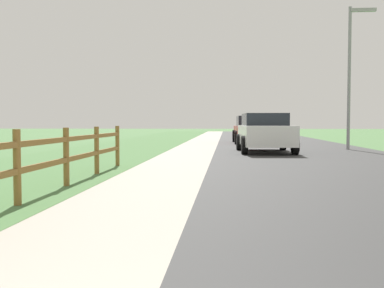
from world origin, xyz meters
TOP-DOWN VIEW (x-y plane):
  - ground_plane at (0.00, 25.00)m, footprint 120.00×120.00m
  - road_asphalt at (3.50, 27.00)m, footprint 7.00×66.00m
  - curb_concrete at (-3.00, 27.00)m, footprint 6.00×66.00m
  - grass_verge at (-4.50, 27.00)m, footprint 5.00×66.00m
  - rail_fence at (-2.52, 5.70)m, footprint 0.11×12.24m
  - parked_suv_white at (2.03, 18.00)m, footprint 2.26×4.39m
  - parked_car_red at (1.91, 26.18)m, footprint 2.14×5.00m
  - street_lamp at (5.97, 20.06)m, footprint 1.17×0.20m

SIDE VIEW (x-z plane):
  - ground_plane at x=0.00m, z-range 0.00..0.00m
  - road_asphalt at x=3.50m, z-range 0.00..0.01m
  - curb_concrete at x=-3.00m, z-range 0.00..0.01m
  - grass_verge at x=-4.50m, z-range 0.00..0.01m
  - rail_fence at x=-2.52m, z-range 0.09..1.19m
  - parked_suv_white at x=2.03m, z-range 0.03..1.59m
  - parked_car_red at x=1.91m, z-range 0.02..1.60m
  - street_lamp at x=5.97m, z-range 0.60..6.86m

